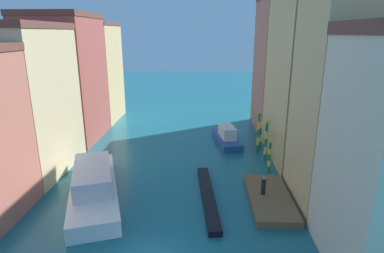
{
  "coord_description": "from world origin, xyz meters",
  "views": [
    {
      "loc": [
        3.09,
        -15.68,
        13.44
      ],
      "look_at": [
        1.54,
        24.74,
        1.5
      ],
      "focal_mm": 30.0,
      "sensor_mm": 36.0,
      "label": 1
    }
  ],
  "objects_px": {
    "person_on_dock": "(264,186)",
    "vaporetto_white": "(93,185)",
    "gondola_black": "(208,196)",
    "motorboat_0": "(227,137)",
    "mooring_pole_3": "(260,133)",
    "mooring_pole_2": "(258,132)",
    "waterfront_dock": "(270,198)",
    "mooring_pole_0": "(270,153)",
    "mooring_pole_1": "(266,141)"
  },
  "relations": [
    {
      "from": "mooring_pole_2",
      "to": "motorboat_0",
      "type": "relative_size",
      "value": 0.69
    },
    {
      "from": "person_on_dock",
      "to": "gondola_black",
      "type": "distance_m",
      "value": 4.67
    },
    {
      "from": "waterfront_dock",
      "to": "mooring_pole_1",
      "type": "distance_m",
      "value": 8.9
    },
    {
      "from": "gondola_black",
      "to": "motorboat_0",
      "type": "distance_m",
      "value": 14.29
    },
    {
      "from": "waterfront_dock",
      "to": "mooring_pole_3",
      "type": "bearing_deg",
      "value": 84.52
    },
    {
      "from": "mooring_pole_3",
      "to": "gondola_black",
      "type": "height_order",
      "value": "mooring_pole_3"
    },
    {
      "from": "mooring_pole_2",
      "to": "vaporetto_white",
      "type": "bearing_deg",
      "value": -144.3
    },
    {
      "from": "mooring_pole_2",
      "to": "vaporetto_white",
      "type": "height_order",
      "value": "mooring_pole_2"
    },
    {
      "from": "person_on_dock",
      "to": "motorboat_0",
      "type": "bearing_deg",
      "value": 98.06
    },
    {
      "from": "mooring_pole_3",
      "to": "mooring_pole_2",
      "type": "bearing_deg",
      "value": -109.92
    },
    {
      "from": "mooring_pole_3",
      "to": "gondola_black",
      "type": "xyz_separation_m",
      "value": [
        -6.29,
        -12.3,
        -1.72
      ]
    },
    {
      "from": "mooring_pole_1",
      "to": "motorboat_0",
      "type": "distance_m",
      "value": 7.02
    },
    {
      "from": "mooring_pole_2",
      "to": "gondola_black",
      "type": "xyz_separation_m",
      "value": [
        -5.84,
        -11.07,
        -2.28
      ]
    },
    {
      "from": "mooring_pole_1",
      "to": "mooring_pole_2",
      "type": "bearing_deg",
      "value": 97.09
    },
    {
      "from": "waterfront_dock",
      "to": "mooring_pole_2",
      "type": "xyz_separation_m",
      "value": [
        0.76,
        11.38,
        2.2
      ]
    },
    {
      "from": "mooring_pole_2",
      "to": "person_on_dock",
      "type": "bearing_deg",
      "value": -96.63
    },
    {
      "from": "person_on_dock",
      "to": "motorboat_0",
      "type": "height_order",
      "value": "motorboat_0"
    },
    {
      "from": "mooring_pole_2",
      "to": "motorboat_0",
      "type": "height_order",
      "value": "mooring_pole_2"
    },
    {
      "from": "waterfront_dock",
      "to": "motorboat_0",
      "type": "bearing_deg",
      "value": 100.11
    },
    {
      "from": "person_on_dock",
      "to": "vaporetto_white",
      "type": "xyz_separation_m",
      "value": [
        -14.16,
        0.14,
        -0.24
      ]
    },
    {
      "from": "waterfront_dock",
      "to": "mooring_pole_0",
      "type": "bearing_deg",
      "value": 80.24
    },
    {
      "from": "person_on_dock",
      "to": "mooring_pole_0",
      "type": "bearing_deg",
      "value": 74.9
    },
    {
      "from": "mooring_pole_1",
      "to": "vaporetto_white",
      "type": "height_order",
      "value": "mooring_pole_1"
    },
    {
      "from": "gondola_black",
      "to": "vaporetto_white",
      "type": "bearing_deg",
      "value": -179.69
    },
    {
      "from": "mooring_pole_3",
      "to": "gondola_black",
      "type": "bearing_deg",
      "value": -117.09
    },
    {
      "from": "vaporetto_white",
      "to": "motorboat_0",
      "type": "height_order",
      "value": "vaporetto_white"
    },
    {
      "from": "mooring_pole_0",
      "to": "vaporetto_white",
      "type": "bearing_deg",
      "value": -160.21
    },
    {
      "from": "person_on_dock",
      "to": "motorboat_0",
      "type": "xyz_separation_m",
      "value": [
        -2.02,
        14.25,
        -0.52
      ]
    },
    {
      "from": "mooring_pole_0",
      "to": "mooring_pole_1",
      "type": "bearing_deg",
      "value": 88.03
    },
    {
      "from": "mooring_pole_0",
      "to": "motorboat_0",
      "type": "xyz_separation_m",
      "value": [
        -3.58,
        8.45,
        -1.22
      ]
    },
    {
      "from": "mooring_pole_0",
      "to": "mooring_pole_1",
      "type": "height_order",
      "value": "mooring_pole_1"
    },
    {
      "from": "mooring_pole_0",
      "to": "mooring_pole_1",
      "type": "distance_m",
      "value": 2.69
    },
    {
      "from": "motorboat_0",
      "to": "mooring_pole_2",
      "type": "bearing_deg",
      "value": -41.97
    },
    {
      "from": "mooring_pole_1",
      "to": "vaporetto_white",
      "type": "xyz_separation_m",
      "value": [
        -15.82,
        -8.33,
        -1.25
      ]
    },
    {
      "from": "gondola_black",
      "to": "motorboat_0",
      "type": "xyz_separation_m",
      "value": [
        2.52,
        14.06,
        0.59
      ]
    },
    {
      "from": "mooring_pole_3",
      "to": "vaporetto_white",
      "type": "bearing_deg",
      "value": -142.19
    },
    {
      "from": "motorboat_0",
      "to": "mooring_pole_1",
      "type": "bearing_deg",
      "value": -57.56
    },
    {
      "from": "vaporetto_white",
      "to": "person_on_dock",
      "type": "bearing_deg",
      "value": -0.58
    },
    {
      "from": "mooring_pole_1",
      "to": "mooring_pole_3",
      "type": "distance_m",
      "value": 4.04
    },
    {
      "from": "waterfront_dock",
      "to": "vaporetto_white",
      "type": "height_order",
      "value": "vaporetto_white"
    },
    {
      "from": "vaporetto_white",
      "to": "gondola_black",
      "type": "relative_size",
      "value": 1.23
    },
    {
      "from": "mooring_pole_3",
      "to": "gondola_black",
      "type": "relative_size",
      "value": 0.35
    },
    {
      "from": "mooring_pole_0",
      "to": "mooring_pole_3",
      "type": "distance_m",
      "value": 6.7
    },
    {
      "from": "mooring_pole_2",
      "to": "mooring_pole_3",
      "type": "bearing_deg",
      "value": 70.08
    },
    {
      "from": "mooring_pole_1",
      "to": "gondola_black",
      "type": "bearing_deg",
      "value": -126.79
    },
    {
      "from": "mooring_pole_0",
      "to": "mooring_pole_3",
      "type": "xyz_separation_m",
      "value": [
        0.19,
        6.69,
        -0.09
      ]
    },
    {
      "from": "waterfront_dock",
      "to": "person_on_dock",
      "type": "height_order",
      "value": "person_on_dock"
    },
    {
      "from": "person_on_dock",
      "to": "mooring_pole_3",
      "type": "bearing_deg",
      "value": 81.99
    },
    {
      "from": "vaporetto_white",
      "to": "motorboat_0",
      "type": "bearing_deg",
      "value": 49.28
    },
    {
      "from": "mooring_pole_0",
      "to": "mooring_pole_1",
      "type": "relative_size",
      "value": 0.87
    }
  ]
}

